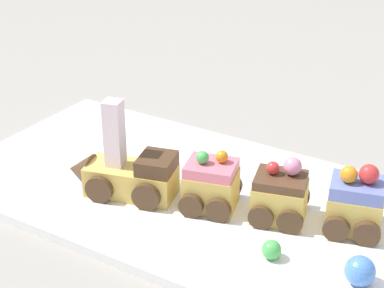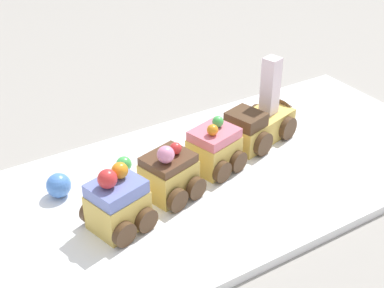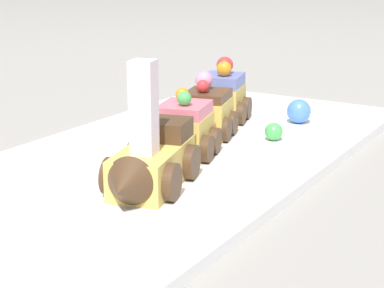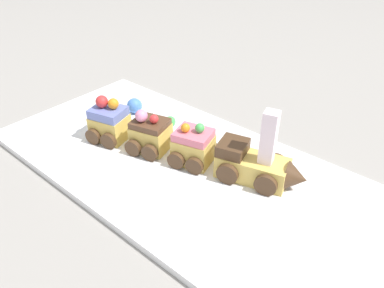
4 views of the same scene
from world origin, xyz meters
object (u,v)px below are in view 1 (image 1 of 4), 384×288
object	(u,v)px
cake_car_strawberry	(211,186)
cake_car_chocolate	(281,196)
cake_train_locomotive	(124,173)
gumball_green	(271,250)
cake_car_blueberry	(355,205)
gumball_blue	(360,271)

from	to	relation	value
cake_car_strawberry	cake_car_chocolate	distance (m)	0.08
cake_train_locomotive	cake_car_strawberry	distance (m)	0.11
gumball_green	cake_train_locomotive	bearing A→B (deg)	-7.34
cake_train_locomotive	gumball_green	size ratio (longest dim) A/B	6.89
cake_car_chocolate	gumball_green	distance (m)	0.08
cake_car_blueberry	gumball_green	xyz separation A→B (m)	(0.05, 0.10, -0.02)
cake_car_strawberry	cake_car_blueberry	distance (m)	0.16
cake_train_locomotive	cake_car_strawberry	size ratio (longest dim) A/B	1.79
cake_train_locomotive	cake_car_chocolate	bearing A→B (deg)	-179.92
cake_car_chocolate	cake_train_locomotive	bearing A→B (deg)	0.08
cake_car_chocolate	cake_car_strawberry	bearing A→B (deg)	0.14
cake_train_locomotive	gumball_blue	size ratio (longest dim) A/B	4.67
cake_train_locomotive	gumball_green	xyz separation A→B (m)	(-0.21, 0.03, -0.02)
cake_train_locomotive	cake_car_strawberry	xyz separation A→B (m)	(-0.11, -0.03, -0.00)
cake_car_strawberry	cake_car_chocolate	world-z (taller)	cake_car_chocolate
cake_car_blueberry	cake_car_strawberry	bearing A→B (deg)	-0.06
gumball_blue	gumball_green	bearing A→B (deg)	4.46
cake_car_strawberry	gumball_blue	distance (m)	0.20
gumball_green	cake_car_chocolate	bearing A→B (deg)	-71.54
cake_car_strawberry	cake_car_chocolate	xyz separation A→B (m)	(-0.08, -0.02, 0.00)
cake_train_locomotive	cake_car_blueberry	world-z (taller)	cake_train_locomotive
gumball_blue	cake_train_locomotive	bearing A→B (deg)	-3.80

